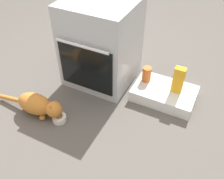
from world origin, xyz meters
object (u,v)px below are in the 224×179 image
sauce_jar (147,74)px  juice_carton (178,80)px  oven (101,43)px  cat (38,105)px  pantry_cabinet (164,94)px  food_bowl (59,118)px

sauce_jar → juice_carton: bearing=-3.6°
oven → cat: bearing=-109.3°
oven → pantry_cabinet: bearing=-2.1°
cat → pantry_cabinet: bearing=34.1°
oven → food_bowl: bearing=-93.6°
pantry_cabinet → cat: (-0.87, -0.65, 0.05)m
oven → sauce_jar: oven is taller
oven → sauce_jar: size_ratio=5.54×
oven → cat: oven is taller
oven → juice_carton: oven is taller
pantry_cabinet → sauce_jar: sauce_jar is taller
pantry_cabinet → food_bowl: (-0.68, -0.64, -0.02)m
cat → juice_carton: bearing=32.3°
pantry_cabinet → sauce_jar: size_ratio=3.84×
pantry_cabinet → oven: bearing=177.9°
pantry_cabinet → food_bowl: size_ratio=4.72×
pantry_cabinet → juice_carton: size_ratio=2.24×
cat → sauce_jar: 0.97m
cat → juice_carton: 1.18m
cat → sauce_jar: bearing=42.8°
oven → pantry_cabinet: 0.72m
sauce_jar → pantry_cabinet: bearing=-11.8°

